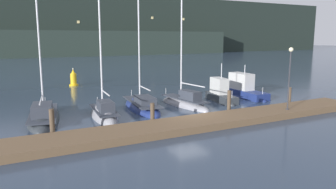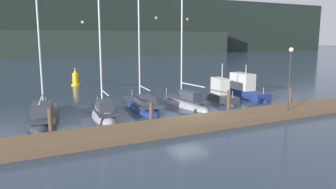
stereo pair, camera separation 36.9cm
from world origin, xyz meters
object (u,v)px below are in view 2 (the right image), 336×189
at_px(sailboat_berth_3, 142,108).
at_px(sailboat_berth_4, 185,104).
at_px(channel_buoy, 75,79).
at_px(dock_lamppost, 290,69).
at_px(sailboat_berth_2, 104,116).
at_px(motorboat_berth_6, 245,92).
at_px(motorboat_berth_5, 221,97).
at_px(sailboat_berth_1, 43,117).

relative_size(sailboat_berth_3, sailboat_berth_4, 1.04).
xyz_separation_m(sailboat_berth_3, channel_buoy, (-2.09, 15.66, 0.69)).
xyz_separation_m(sailboat_berth_3, dock_lamppost, (8.59, -6.94, 3.33)).
height_order(sailboat_berth_2, motorboat_berth_6, sailboat_berth_2).
bearing_deg(motorboat_berth_5, sailboat_berth_1, 179.09).
distance_m(sailboat_berth_2, sailboat_berth_3, 3.80).
height_order(sailboat_berth_3, motorboat_berth_6, sailboat_berth_3).
xyz_separation_m(sailboat_berth_1, motorboat_berth_5, (15.05, -0.24, 0.27)).
bearing_deg(sailboat_berth_3, motorboat_berth_5, -1.43).
height_order(sailboat_berth_3, dock_lamppost, sailboat_berth_3).
distance_m(sailboat_berth_2, channel_buoy, 17.14).
height_order(motorboat_berth_5, channel_buoy, motorboat_berth_5).
distance_m(sailboat_berth_1, sailboat_berth_4, 11.10).
height_order(sailboat_berth_4, motorboat_berth_6, sailboat_berth_4).
xyz_separation_m(sailboat_berth_1, motorboat_berth_6, (18.35, 0.51, 0.30)).
height_order(sailboat_berth_2, dock_lamppost, sailboat_berth_2).
bearing_deg(motorboat_berth_6, sailboat_berth_1, -178.40).
bearing_deg(motorboat_berth_5, sailboat_berth_2, -173.80).
distance_m(sailboat_berth_3, dock_lamppost, 11.53).
bearing_deg(sailboat_berth_3, motorboat_berth_6, 2.94).
relative_size(motorboat_berth_5, channel_buoy, 2.26).
distance_m(sailboat_berth_3, sailboat_berth_4, 3.69).
xyz_separation_m(motorboat_berth_6, dock_lamppost, (-2.33, -7.50, 2.99)).
relative_size(sailboat_berth_1, motorboat_berth_6, 2.01).
xyz_separation_m(channel_buoy, dock_lamppost, (10.68, -22.61, 2.64)).
bearing_deg(sailboat_berth_2, motorboat_berth_6, 7.73).
relative_size(sailboat_berth_4, dock_lamppost, 2.17).
xyz_separation_m(sailboat_berth_2, dock_lamppost, (12.12, -5.54, 3.31)).
relative_size(sailboat_berth_2, motorboat_berth_6, 1.52).
relative_size(sailboat_berth_4, motorboat_berth_5, 2.08).
xyz_separation_m(motorboat_berth_5, motorboat_berth_6, (3.31, 0.75, 0.03)).
height_order(sailboat_berth_2, sailboat_berth_3, sailboat_berth_3).
xyz_separation_m(sailboat_berth_2, motorboat_berth_5, (11.14, 1.21, 0.29)).
height_order(sailboat_berth_3, sailboat_berth_4, sailboat_berth_3).
distance_m(motorboat_berth_5, dock_lamppost, 7.46).
relative_size(sailboat_berth_3, motorboat_berth_6, 1.69).
height_order(sailboat_berth_3, motorboat_berth_5, sailboat_berth_3).
bearing_deg(channel_buoy, motorboat_berth_5, -58.54).
height_order(motorboat_berth_5, dock_lamppost, dock_lamppost).
bearing_deg(sailboat_berth_3, dock_lamppost, -38.96).
bearing_deg(sailboat_berth_2, sailboat_berth_3, 21.61).
bearing_deg(dock_lamppost, sailboat_berth_4, 127.71).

